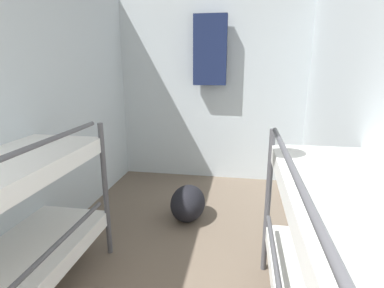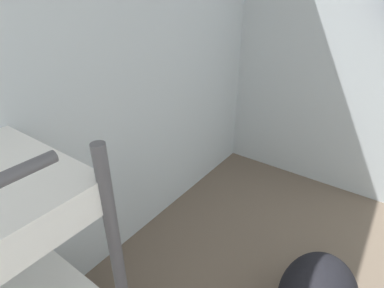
{
  "view_description": "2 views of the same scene",
  "coord_description": "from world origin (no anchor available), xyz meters",
  "views": [
    {
      "loc": [
        0.45,
        0.27,
        1.64
      ],
      "look_at": [
        -0.03,
        3.1,
        0.87
      ],
      "focal_mm": 28.0,
      "sensor_mm": 36.0,
      "label": 1
    },
    {
      "loc": [
        -0.04,
        2.04,
        1.57
      ],
      "look_at": [
        -0.78,
        3.06,
        0.9
      ],
      "focal_mm": 28.0,
      "sensor_mm": 36.0,
      "label": 2
    }
  ],
  "objects": []
}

